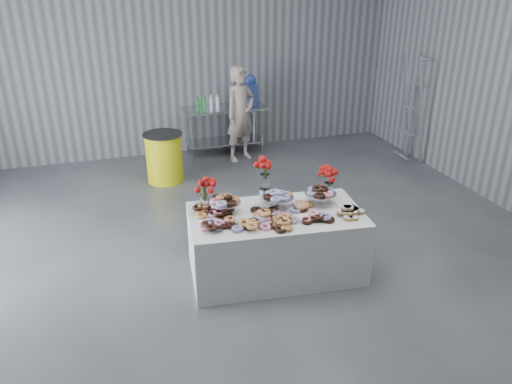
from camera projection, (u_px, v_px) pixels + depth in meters
ground at (255, 279)px, 5.63m from camera, size 9.00×9.00×0.00m
room_walls at (224, 36)px, 4.53m from camera, size 8.04×9.04×4.02m
display_table at (276, 243)px, 5.61m from camera, size 1.99×1.19×0.75m
prep_table at (224, 122)px, 9.13m from camera, size 1.50×0.60×0.90m
donut_mounds at (278, 212)px, 5.40m from camera, size 1.88×0.98×0.09m
cake_stand_left at (224, 201)px, 5.43m from camera, size 0.36×0.36×0.17m
cake_stand_mid at (278, 196)px, 5.54m from camera, size 0.36×0.36×0.17m
cake_stand_right at (321, 192)px, 5.64m from camera, size 0.36×0.36×0.17m
danish_pile at (346, 209)px, 5.44m from camera, size 0.48×0.48×0.11m
bouquet_left at (204, 185)px, 5.42m from camera, size 0.26×0.26×0.42m
bouquet_right at (330, 173)px, 5.73m from camera, size 0.26×0.26×0.42m
bouquet_center at (265, 170)px, 5.61m from camera, size 0.26×0.26×0.57m
water_jug at (250, 91)px, 9.05m from camera, size 0.28×0.28×0.55m
drink_bottles at (208, 102)px, 8.78m from camera, size 0.54×0.08×0.27m
person at (240, 114)px, 8.81m from camera, size 0.72×0.62×1.68m
trash_barrel at (164, 157)px, 8.06m from camera, size 0.63×0.63×0.80m
stepladder at (413, 109)px, 8.66m from camera, size 0.53×0.48×1.93m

